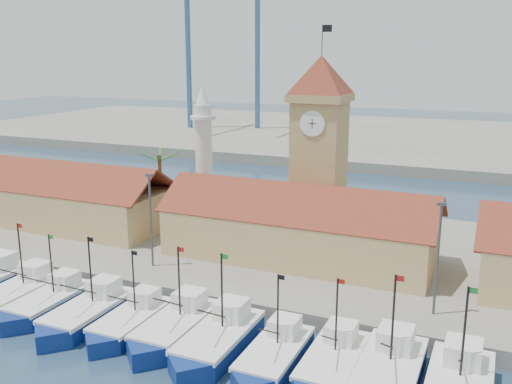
% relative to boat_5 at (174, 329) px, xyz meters
% --- Properties ---
extents(ground, '(400.00, 400.00, 0.00)m').
position_rel_boat_5_xyz_m(ground, '(3.99, -2.82, -0.78)').
color(ground, '#1B374A').
rests_on(ground, ground).
extents(quay, '(140.00, 32.00, 1.50)m').
position_rel_boat_5_xyz_m(quay, '(3.99, 21.18, -0.03)').
color(quay, gray).
rests_on(quay, ground).
extents(terminal, '(240.00, 80.00, 2.00)m').
position_rel_boat_5_xyz_m(terminal, '(3.99, 107.18, 0.22)').
color(terminal, gray).
rests_on(terminal, ground).
extents(boat_1, '(3.63, 9.95, 7.53)m').
position_rel_boat_5_xyz_m(boat_1, '(-15.96, -0.15, -0.01)').
color(boat_1, navy).
rests_on(boat_1, ground).
extents(boat_2, '(3.40, 9.31, 7.05)m').
position_rel_boat_5_xyz_m(boat_2, '(-12.30, -0.34, -0.06)').
color(boat_2, navy).
rests_on(boat_2, ground).
extents(boat_3, '(3.66, 10.02, 7.58)m').
position_rel_boat_5_xyz_m(boat_3, '(-7.84, -0.78, -0.00)').
color(boat_3, navy).
rests_on(boat_3, ground).
extents(boat_4, '(3.31, 9.08, 6.87)m').
position_rel_boat_5_xyz_m(boat_4, '(-3.84, -0.44, -0.07)').
color(boat_4, navy).
rests_on(boat_4, ground).
extents(boat_5, '(3.66, 10.03, 7.59)m').
position_rel_boat_5_xyz_m(boat_5, '(0.00, 0.00, 0.00)').
color(boat_5, navy).
rests_on(boat_5, ground).
extents(boat_6, '(3.77, 10.32, 7.81)m').
position_rel_boat_5_xyz_m(boat_6, '(3.95, -0.57, 0.02)').
color(boat_6, navy).
rests_on(boat_6, ground).
extents(boat_7, '(3.39, 9.30, 7.04)m').
position_rel_boat_5_xyz_m(boat_7, '(8.49, -0.85, -0.06)').
color(boat_7, navy).
rests_on(boat_7, ground).
extents(boat_8, '(3.45, 9.45, 7.15)m').
position_rel_boat_5_xyz_m(boat_8, '(12.50, -0.20, -0.05)').
color(boat_8, navy).
rests_on(boat_8, ground).
extents(boat_9, '(3.91, 10.71, 8.10)m').
position_rel_boat_5_xyz_m(boat_9, '(16.29, -0.39, 0.05)').
color(boat_9, navy).
rests_on(boat_9, ground).
extents(hall_left, '(31.20, 10.13, 7.61)m').
position_rel_boat_5_xyz_m(hall_left, '(-28.01, 17.18, 3.20)').
color(hall_left, tan).
rests_on(hall_left, quay).
extents(hall_center, '(27.04, 10.13, 7.61)m').
position_rel_boat_5_xyz_m(hall_center, '(3.99, 17.18, 3.20)').
color(hall_center, tan).
rests_on(hall_center, quay).
extents(clock_tower, '(5.80, 5.80, 22.70)m').
position_rel_boat_5_xyz_m(clock_tower, '(3.99, 23.17, 11.18)').
color(clock_tower, tan).
rests_on(clock_tower, quay).
extents(minaret, '(3.00, 3.00, 16.30)m').
position_rel_boat_5_xyz_m(minaret, '(-11.01, 25.18, 8.94)').
color(minaret, silver).
rests_on(minaret, quay).
extents(palm_tree, '(5.60, 5.03, 8.39)m').
position_rel_boat_5_xyz_m(palm_tree, '(-16.01, 23.18, 5.46)').
color(palm_tree, brown).
rests_on(palm_tree, quay).
extents(lamp_posts, '(80.70, 0.25, 9.03)m').
position_rel_boat_5_xyz_m(lamp_posts, '(4.49, 9.18, 5.69)').
color(lamp_posts, '#3F3F44').
rests_on(lamp_posts, quay).
extents(crane_blue_far, '(1.00, 35.12, 48.02)m').
position_rel_boat_5_xyz_m(crane_blue_far, '(-55.92, 97.58, 28.05)').
color(crane_blue_far, '#29537F').
rests_on(crane_blue_far, terminal).
extents(crane_blue_near, '(1.00, 32.50, 43.38)m').
position_rel_boat_5_xyz_m(crane_blue_near, '(-38.79, 103.83, 25.28)').
color(crane_blue_near, '#29537F').
rests_on(crane_blue_near, terminal).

